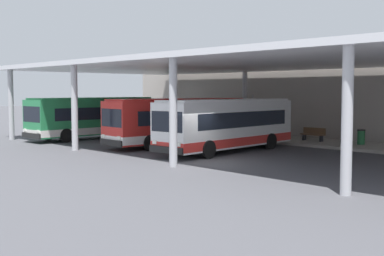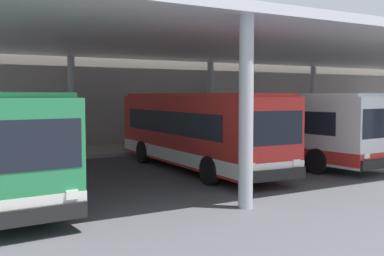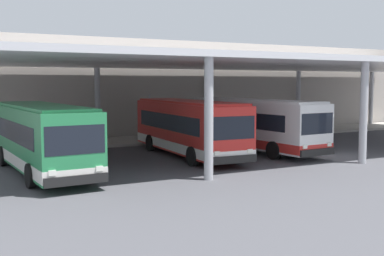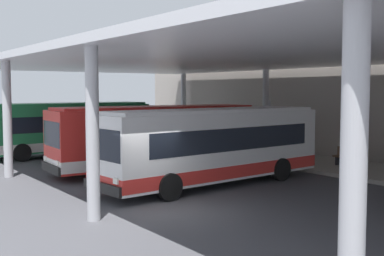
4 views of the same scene
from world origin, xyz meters
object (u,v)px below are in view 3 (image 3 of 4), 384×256
object	(u,v)px
bus_second_bay	(188,127)
bench_waiting	(203,129)
banner_sign	(150,114)
trash_bin	(240,127)
bus_middle_bay	(253,124)
bus_nearest_bay	(41,137)

from	to	relation	value
bus_second_bay	bench_waiting	world-z (taller)	bus_second_bay
bench_waiting	banner_sign	size ratio (longest dim) A/B	0.56
bench_waiting	trash_bin	bearing A→B (deg)	3.48
bus_middle_bay	trash_bin	size ratio (longest dim) A/B	10.91
bus_nearest_bay	bus_second_bay	distance (m)	8.50
bus_middle_bay	banner_sign	distance (m)	8.02
bus_middle_bay	trash_bin	world-z (taller)	bus_middle_bay
bus_middle_bay	bench_waiting	world-z (taller)	bus_middle_bay
bus_middle_bay	banner_sign	world-z (taller)	banner_sign
bus_nearest_bay	bench_waiting	world-z (taller)	bus_nearest_bay
banner_sign	bus_nearest_bay	bearing A→B (deg)	-137.28
bench_waiting	bus_nearest_bay	bearing A→B (deg)	-146.39
trash_bin	banner_sign	distance (m)	8.49
trash_bin	bench_waiting	bearing A→B (deg)	-176.52
trash_bin	bus_nearest_bay	bearing A→B (deg)	-151.51
bus_second_bay	banner_sign	size ratio (longest dim) A/B	3.33
bench_waiting	banner_sign	world-z (taller)	banner_sign
bus_nearest_bay	trash_bin	xyz separation A→B (m)	(17.33, 9.40, -0.98)
bus_nearest_bay	banner_sign	bearing A→B (deg)	42.72
bench_waiting	banner_sign	xyz separation A→B (m)	(-4.82, -0.88, 1.32)
bench_waiting	trash_bin	size ratio (longest dim) A/B	1.84
bus_second_bay	trash_bin	distance (m)	12.07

